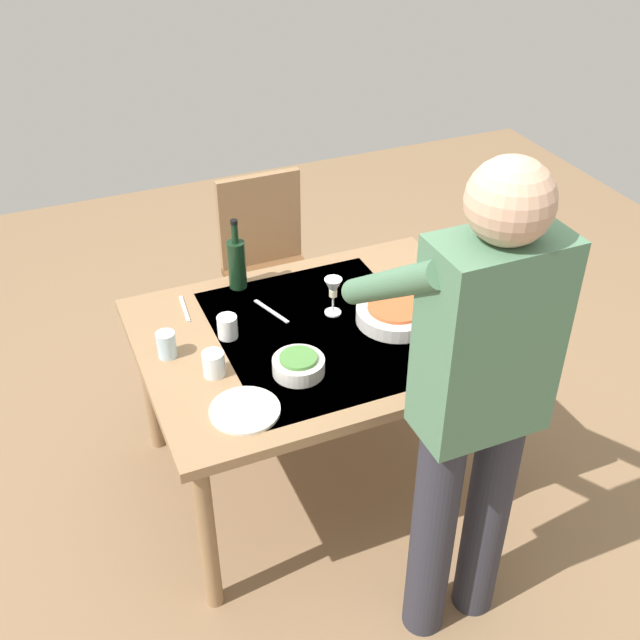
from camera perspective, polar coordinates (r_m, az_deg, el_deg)
ground_plane at (r=3.32m, az=0.00°, el=-11.09°), size 6.00×6.00×0.00m
dining_table at (r=2.88m, az=0.00°, el=-2.03°), size 1.31×1.00×0.73m
chair_near at (r=3.68m, az=-3.85°, el=4.46°), size 0.40×0.40×0.91m
person_server at (r=2.23m, az=11.41°, el=-5.56°), size 0.42×0.61×1.69m
wine_bottle at (r=3.06m, az=-6.15°, el=4.24°), size 0.07×0.07×0.30m
wine_glass_left at (r=2.88m, az=0.97°, el=2.24°), size 0.07×0.07×0.15m
water_cup_near_left at (r=2.81m, az=-6.84°, el=-0.50°), size 0.07×0.07×0.09m
water_cup_near_right at (r=2.68m, az=7.33°, el=-2.46°), size 0.07×0.07×0.09m
water_cup_far_left at (r=2.75m, az=-11.26°, el=-1.79°), size 0.07×0.07×0.10m
water_cup_far_right at (r=2.64m, az=-7.85°, el=-3.21°), size 0.08×0.08×0.09m
serving_bowl_pasta at (r=2.89m, az=5.63°, el=0.51°), size 0.30×0.30×0.07m
side_bowl_salad at (r=2.63m, az=-1.60°, el=-3.31°), size 0.18×0.18×0.07m
dinner_plate_near at (r=2.50m, az=-5.56°, el=-6.65°), size 0.23×0.23×0.01m
table_knife at (r=2.95m, az=-3.61°, el=0.66°), size 0.08×0.19×0.00m
table_fork at (r=3.00m, az=-9.96°, el=0.83°), size 0.03×0.18×0.00m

